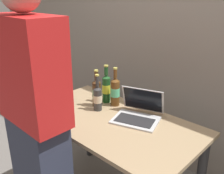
{
  "coord_description": "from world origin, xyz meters",
  "views": [
    {
      "loc": [
        1.12,
        -1.18,
        1.6
      ],
      "look_at": [
        0.01,
        0.0,
        0.99
      ],
      "focal_mm": 40.52,
      "sensor_mm": 36.0,
      "label": 1
    }
  ],
  "objects_px": {
    "beer_bottle_dark": "(115,91)",
    "beer_bottle_amber": "(97,92)",
    "laptop": "(138,112)",
    "beer_bottle_green": "(98,97)",
    "person_figure": "(37,127)",
    "beer_bottle_brown": "(106,88)",
    "coffee_mug": "(64,95)"
  },
  "relations": [
    {
      "from": "beer_bottle_dark",
      "to": "beer_bottle_amber",
      "type": "xyz_separation_m",
      "value": [
        -0.1,
        -0.11,
        -0.0
      ]
    },
    {
      "from": "laptop",
      "to": "beer_bottle_green",
      "type": "xyz_separation_m",
      "value": [
        -0.31,
        -0.11,
        0.06
      ]
    },
    {
      "from": "beer_bottle_green",
      "to": "beer_bottle_amber",
      "type": "bearing_deg",
      "value": 142.38
    },
    {
      "from": "beer_bottle_dark",
      "to": "person_figure",
      "type": "height_order",
      "value": "person_figure"
    },
    {
      "from": "beer_bottle_dark",
      "to": "beer_bottle_green",
      "type": "bearing_deg",
      "value": -103.27
    },
    {
      "from": "laptop",
      "to": "beer_bottle_amber",
      "type": "xyz_separation_m",
      "value": [
        -0.37,
        -0.06,
        0.07
      ]
    },
    {
      "from": "laptop",
      "to": "beer_bottle_green",
      "type": "relative_size",
      "value": 1.37
    },
    {
      "from": "laptop",
      "to": "beer_bottle_brown",
      "type": "distance_m",
      "value": 0.38
    },
    {
      "from": "person_figure",
      "to": "coffee_mug",
      "type": "xyz_separation_m",
      "value": [
        -0.45,
        0.52,
        -0.08
      ]
    },
    {
      "from": "beer_bottle_amber",
      "to": "person_figure",
      "type": "xyz_separation_m",
      "value": [
        0.18,
        -0.64,
        0.02
      ]
    },
    {
      "from": "person_figure",
      "to": "coffee_mug",
      "type": "relative_size",
      "value": 15.94
    },
    {
      "from": "laptop",
      "to": "person_figure",
      "type": "height_order",
      "value": "person_figure"
    },
    {
      "from": "laptop",
      "to": "beer_bottle_amber",
      "type": "relative_size",
      "value": 1.31
    },
    {
      "from": "beer_bottle_green",
      "to": "coffee_mug",
      "type": "bearing_deg",
      "value": -167.65
    },
    {
      "from": "beer_bottle_dark",
      "to": "coffee_mug",
      "type": "bearing_deg",
      "value": -147.91
    },
    {
      "from": "beer_bottle_green",
      "to": "person_figure",
      "type": "height_order",
      "value": "person_figure"
    },
    {
      "from": "person_figure",
      "to": "beer_bottle_amber",
      "type": "bearing_deg",
      "value": 105.52
    },
    {
      "from": "beer_bottle_green",
      "to": "beer_bottle_brown",
      "type": "height_order",
      "value": "beer_bottle_brown"
    },
    {
      "from": "coffee_mug",
      "to": "laptop",
      "type": "bearing_deg",
      "value": 15.72
    },
    {
      "from": "beer_bottle_green",
      "to": "beer_bottle_brown",
      "type": "relative_size",
      "value": 0.91
    },
    {
      "from": "laptop",
      "to": "person_figure",
      "type": "distance_m",
      "value": 0.73
    },
    {
      "from": "beer_bottle_amber",
      "to": "coffee_mug",
      "type": "xyz_separation_m",
      "value": [
        -0.27,
        -0.12,
        -0.06
      ]
    },
    {
      "from": "beer_bottle_green",
      "to": "beer_bottle_dark",
      "type": "height_order",
      "value": "beer_bottle_dark"
    },
    {
      "from": "beer_bottle_amber",
      "to": "coffee_mug",
      "type": "bearing_deg",
      "value": -156.22
    },
    {
      "from": "beer_bottle_dark",
      "to": "beer_bottle_amber",
      "type": "distance_m",
      "value": 0.15
    },
    {
      "from": "beer_bottle_brown",
      "to": "beer_bottle_amber",
      "type": "bearing_deg",
      "value": -89.24
    },
    {
      "from": "laptop",
      "to": "beer_bottle_dark",
      "type": "distance_m",
      "value": 0.29
    },
    {
      "from": "beer_bottle_green",
      "to": "coffee_mug",
      "type": "height_order",
      "value": "beer_bottle_green"
    },
    {
      "from": "beer_bottle_brown",
      "to": "person_figure",
      "type": "distance_m",
      "value": 0.77
    },
    {
      "from": "beer_bottle_brown",
      "to": "coffee_mug",
      "type": "height_order",
      "value": "beer_bottle_brown"
    },
    {
      "from": "laptop",
      "to": "beer_bottle_dark",
      "type": "relative_size",
      "value": 1.25
    },
    {
      "from": "beer_bottle_green",
      "to": "beer_bottle_dark",
      "type": "xyz_separation_m",
      "value": [
        0.04,
        0.16,
        0.02
      ]
    }
  ]
}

